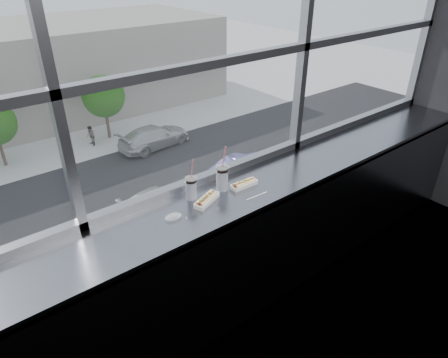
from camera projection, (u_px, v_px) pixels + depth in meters
wall_back_lower at (208, 236)px, 3.41m from camera, size 6.00×0.00×6.00m
window_glass at (201, 17)px, 2.56m from camera, size 6.00×0.00×6.00m
window_mullions at (202, 18)px, 2.54m from camera, size 6.00×0.08×2.40m
counter at (228, 198)px, 2.97m from camera, size 6.00×0.55×0.06m
counter_fascia at (249, 270)px, 3.05m from camera, size 6.00×0.04×1.04m
hotdog_tray_left at (207, 199)px, 2.85m from camera, size 0.25×0.16×0.06m
hotdog_tray_right at (244, 184)px, 3.05m from camera, size 0.23×0.08×0.06m
soda_cup_left at (191, 187)px, 2.87m from camera, size 0.09×0.09×0.32m
soda_cup_right at (222, 177)px, 2.97m from camera, size 0.10×0.10×0.36m
loose_straw at (257, 196)px, 2.93m from camera, size 0.19×0.02×0.01m
wrapper at (173, 217)px, 2.69m from camera, size 0.11×0.08×0.03m
street_asphalt at (5, 226)px, 22.76m from camera, size 80.00×10.00×0.06m
car_near_e at (242, 163)px, 27.24m from camera, size 2.79×6.17×2.02m
car_near_d at (158, 196)px, 23.75m from camera, size 2.82×5.76×1.86m
car_far_c at (154, 133)px, 31.39m from camera, size 3.60×7.15×2.29m
pedestrian_d at (91, 134)px, 31.74m from camera, size 0.65×0.87×1.95m
tree_right at (104, 96)px, 31.82m from camera, size 3.39×3.39×5.29m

